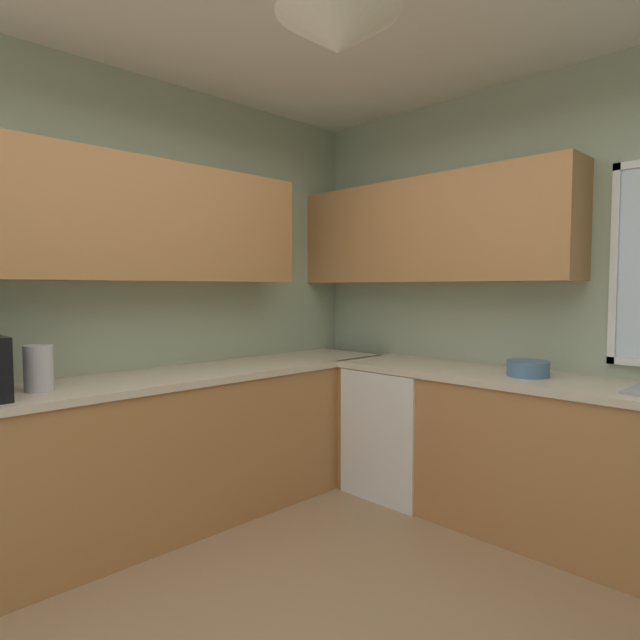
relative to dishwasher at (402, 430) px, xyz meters
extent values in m
cube|color=#9EAD8E|center=(0.87, 0.37, 0.93)|extent=(3.80, 0.06, 2.71)
cube|color=#9EAD8E|center=(-1.00, -1.57, 0.93)|extent=(0.06, 3.95, 2.71)
cube|color=white|center=(1.21, 0.33, 1.11)|extent=(0.04, 0.04, 1.12)
cube|color=#AD7542|center=(-0.81, -1.77, 1.37)|extent=(0.32, 2.68, 0.70)
cube|color=#AD7542|center=(0.06, 0.18, 1.37)|extent=(2.05, 0.32, 0.70)
cone|color=silver|center=(0.87, -1.57, 1.87)|extent=(0.44, 0.44, 0.14)
cube|color=#AD7542|center=(-0.66, -1.57, 0.00)|extent=(0.62, 3.53, 0.86)
cube|color=beige|center=(-0.66, -1.57, 0.45)|extent=(0.65, 3.56, 0.04)
cube|color=#AD7542|center=(1.08, 0.03, 0.00)|extent=(2.86, 0.62, 0.86)
cube|color=beige|center=(1.08, 0.03, 0.45)|extent=(2.89, 0.65, 0.04)
cube|color=white|center=(0.00, 0.00, 0.00)|extent=(0.60, 0.60, 0.86)
cylinder|color=#B7B7BC|center=(-0.64, -2.11, 0.59)|extent=(0.13, 0.13, 0.23)
cylinder|color=#4C7099|center=(0.86, 0.03, 0.52)|extent=(0.23, 0.23, 0.09)
camera|label=1|loc=(2.18, -2.96, 0.98)|focal=29.99mm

